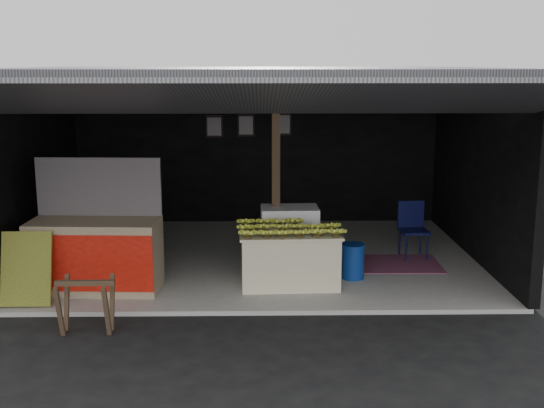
{
  "coord_description": "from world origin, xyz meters",
  "views": [
    {
      "loc": [
        0.07,
        -8.03,
        3.09
      ],
      "look_at": [
        0.24,
        1.56,
        1.1
      ],
      "focal_mm": 45.0,
      "sensor_mm": 36.0,
      "label": 1
    }
  ],
  "objects_px": {
    "white_crate": "(290,238)",
    "plastic_chair": "(412,225)",
    "sawhorse": "(86,300)",
    "water_barrel": "(353,262)",
    "neighbor_stall": "(96,252)",
    "banana_table": "(290,258)"
  },
  "relations": [
    {
      "from": "water_barrel",
      "to": "plastic_chair",
      "type": "xyz_separation_m",
      "value": [
        1.08,
        1.09,
        0.29
      ]
    },
    {
      "from": "water_barrel",
      "to": "plastic_chair",
      "type": "relative_size",
      "value": 0.53
    },
    {
      "from": "sawhorse",
      "to": "plastic_chair",
      "type": "xyz_separation_m",
      "value": [
        4.42,
        2.94,
        0.18
      ]
    },
    {
      "from": "white_crate",
      "to": "sawhorse",
      "type": "relative_size",
      "value": 1.38
    },
    {
      "from": "banana_table",
      "to": "plastic_chair",
      "type": "xyz_separation_m",
      "value": [
        2.0,
        1.36,
        0.14
      ]
    },
    {
      "from": "neighbor_stall",
      "to": "plastic_chair",
      "type": "xyz_separation_m",
      "value": [
        4.63,
        1.52,
        -0.0
      ]
    },
    {
      "from": "sawhorse",
      "to": "water_barrel",
      "type": "relative_size",
      "value": 1.44
    },
    {
      "from": "sawhorse",
      "to": "plastic_chair",
      "type": "distance_m",
      "value": 5.31
    },
    {
      "from": "neighbor_stall",
      "to": "water_barrel",
      "type": "height_order",
      "value": "neighbor_stall"
    },
    {
      "from": "neighbor_stall",
      "to": "white_crate",
      "type": "bearing_deg",
      "value": 22.22
    },
    {
      "from": "white_crate",
      "to": "plastic_chair",
      "type": "xyz_separation_m",
      "value": [
        1.97,
        0.58,
        0.06
      ]
    },
    {
      "from": "banana_table",
      "to": "white_crate",
      "type": "bearing_deg",
      "value": 85.33
    },
    {
      "from": "banana_table",
      "to": "white_crate",
      "type": "xyz_separation_m",
      "value": [
        0.03,
        0.79,
        0.09
      ]
    },
    {
      "from": "banana_table",
      "to": "water_barrel",
      "type": "bearing_deg",
      "value": 14.08
    },
    {
      "from": "banana_table",
      "to": "plastic_chair",
      "type": "height_order",
      "value": "plastic_chair"
    },
    {
      "from": "banana_table",
      "to": "water_barrel",
      "type": "relative_size",
      "value": 2.98
    },
    {
      "from": "white_crate",
      "to": "sawhorse",
      "type": "bearing_deg",
      "value": -137.88
    },
    {
      "from": "water_barrel",
      "to": "sawhorse",
      "type": "bearing_deg",
      "value": -150.98
    },
    {
      "from": "banana_table",
      "to": "plastic_chair",
      "type": "relative_size",
      "value": 1.59
    },
    {
      "from": "water_barrel",
      "to": "white_crate",
      "type": "bearing_deg",
      "value": 149.83
    },
    {
      "from": "neighbor_stall",
      "to": "plastic_chair",
      "type": "distance_m",
      "value": 4.88
    },
    {
      "from": "banana_table",
      "to": "neighbor_stall",
      "type": "height_order",
      "value": "neighbor_stall"
    }
  ]
}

